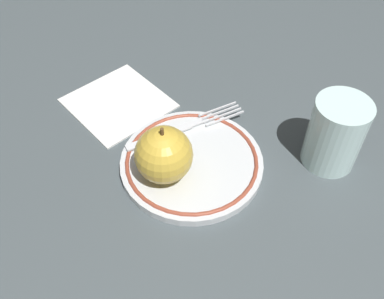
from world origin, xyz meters
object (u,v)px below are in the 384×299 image
object	(u,v)px
plate	(192,162)
drinking_glass	(335,134)
apple_red_whole	(164,155)
fork	(182,128)
napkin_folded	(118,102)

from	to	relation	value
plate	drinking_glass	bearing A→B (deg)	-10.52
apple_red_whole	fork	size ratio (longest dim) A/B	0.46
napkin_folded	apple_red_whole	bearing A→B (deg)	-76.36
drinking_glass	napkin_folded	world-z (taller)	drinking_glass
plate	apple_red_whole	distance (m)	0.07
plate	fork	bearing A→B (deg)	89.52
apple_red_whole	fork	distance (m)	0.10
napkin_folded	drinking_glass	bearing A→B (deg)	-34.90
apple_red_whole	napkin_folded	xyz separation A→B (m)	(-0.04, 0.18, -0.05)
apple_red_whole	drinking_glass	xyz separation A→B (m)	(0.24, -0.02, -0.00)
drinking_glass	napkin_folded	xyz separation A→B (m)	(-0.28, 0.20, -0.05)
apple_red_whole	fork	world-z (taller)	apple_red_whole
apple_red_whole	fork	xyz separation A→B (m)	(0.04, 0.08, -0.04)
plate	napkin_folded	xyz separation A→B (m)	(-0.09, 0.16, -0.00)
plate	napkin_folded	world-z (taller)	plate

